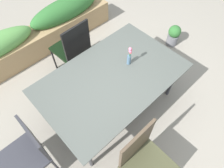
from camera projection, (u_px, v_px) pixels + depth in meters
ground_plane at (109, 106)px, 3.13m from camera, size 12.00×12.00×0.00m
dining_table at (112, 79)px, 2.57m from camera, size 1.89×1.20×0.74m
chair_far_side at (73, 47)px, 3.09m from camera, size 0.52×0.52×1.03m
chair_end_left at (27, 153)px, 2.19m from camera, size 0.49×0.49×0.90m
chair_near_left at (144, 159)px, 2.10m from camera, size 0.49×0.49×1.02m
flower_vase at (129, 56)px, 2.55m from camera, size 0.05×0.06×0.30m
planter_box at (35, 36)px, 3.56m from camera, size 3.21×0.45×0.75m
potted_plant at (174, 35)px, 3.77m from camera, size 0.23×0.23×0.42m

